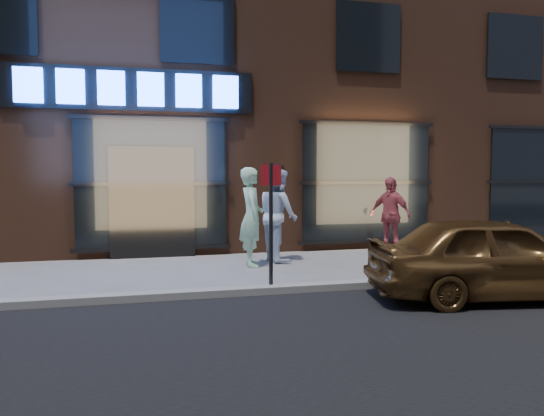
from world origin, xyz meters
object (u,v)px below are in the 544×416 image
at_px(man_bowtie, 251,217).
at_px(passerby, 390,215).
at_px(sign_post, 271,215).
at_px(man_cap, 278,215).
at_px(gold_sedan, 495,257).

height_order(man_bowtie, passerby, man_bowtie).
xyz_separation_m(man_bowtie, sign_post, (-0.18, -2.30, 0.23)).
relative_size(man_bowtie, man_cap, 1.00).
xyz_separation_m(man_bowtie, passerby, (3.44, 0.91, -0.10)).
relative_size(passerby, sign_post, 0.87).
height_order(passerby, sign_post, sign_post).
height_order(gold_sedan, sign_post, sign_post).
bearing_deg(man_bowtie, passerby, -71.97).
distance_m(gold_sedan, sign_post, 3.35).
bearing_deg(man_cap, gold_sedan, -160.72).
distance_m(man_cap, gold_sedan, 4.58).
height_order(man_cap, sign_post, sign_post).
xyz_separation_m(passerby, sign_post, (-3.61, -3.21, 0.33)).
bearing_deg(sign_post, man_cap, 87.07).
height_order(passerby, gold_sedan, passerby).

